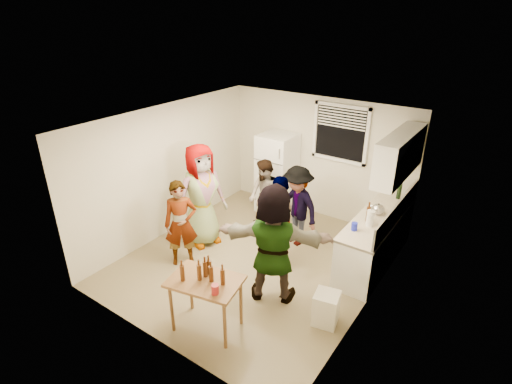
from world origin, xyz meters
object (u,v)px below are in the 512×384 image
Objects in this scene: beer_bottle_table at (209,274)px; guest_back_left at (264,229)px; blue_cup at (354,230)px; red_cup at (215,293)px; wine_bottle at (398,198)px; serving_table at (208,326)px; guest_stripe at (184,261)px; trash_bin at (326,308)px; refrigerator at (277,173)px; guest_orange at (272,295)px; beer_bottle_counter at (367,221)px; kettle at (377,214)px; guest_grey at (204,241)px; guest_black at (279,262)px; guest_back_right at (295,242)px.

beer_bottle_table is 2.79m from guest_back_left.
blue_cup reaches higher than red_cup.
blue_cup is (-0.22, -1.53, 0.00)m from wine_bottle.
beer_bottle_table is (-0.04, 0.13, 0.80)m from serving_table.
guest_stripe is at bearing 145.44° from serving_table.
trash_bin is 0.52× the size of serving_table.
serving_table is 0.65× the size of guest_back_left.
guest_orange is (1.50, -2.49, -0.85)m from refrigerator.
serving_table is at bearing -110.48° from wine_bottle.
guest_stripe is (-2.61, -1.61, -0.90)m from beer_bottle_counter.
kettle is 3.21m from guest_grey.
guest_orange is (0.38, -0.81, 0.00)m from guest_black.
trash_bin is 0.32× the size of guest_back_right.
guest_back_right is at bearing 160.23° from blue_cup.
kettle reaches higher than guest_orange.
guest_back_left is 1.16m from guest_black.
guest_grey is at bearing -161.89° from beer_bottle_counter.
guest_black reaches higher than guest_stripe.
guest_orange is at bearing 70.52° from serving_table.
beer_bottle_counter is 1.96× the size of blue_cup.
beer_bottle_counter is at bearing 80.59° from blue_cup.
guest_stripe is at bearing -154.36° from blue_cup.
red_cup reaches higher than guest_black.
beer_bottle_table reaches higher than guest_back_left.
wine_bottle is 1.54m from blue_cup.
kettle reaches higher than blue_cup.
kettle is at bearing 81.06° from blue_cup.
guest_stripe is (-2.54, -1.22, -0.90)m from blue_cup.
wine_bottle is at bearing 81.98° from blue_cup.
guest_black is (0.10, -0.74, 0.00)m from guest_back_right.
refrigerator is 2.50m from wine_bottle.
trash_bin is 2.69m from guest_stripe.
kettle is 0.16× the size of guest_back_right.
refrigerator is 2.55m from beer_bottle_counter.
kettle is 0.17× the size of guest_back_left.
guest_grey is at bearing -102.46° from refrigerator.
trash_bin is 0.96m from guest_orange.
blue_cup reaches higher than guest_grey.
guest_back_right is at bearing -96.93° from guest_orange.
red_cup is 2.68m from guest_grey.
guest_grey is at bearing 135.64° from red_cup.
guest_back_right is at bearing 131.06° from trash_bin.
beer_bottle_table is at bearing -76.48° from guest_stripe.
refrigerator is 2.68m from blue_cup.
kettle is 1.87m from guest_black.
serving_table reaches higher than guest_back_left.
red_cup is (-0.88, -2.30, -0.10)m from blue_cup.
guest_back_right is (0.74, -0.06, 0.00)m from guest_back_left.
serving_table is at bearing -69.29° from guest_back_right.
trash_bin is (0.02, -1.89, -0.65)m from kettle.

